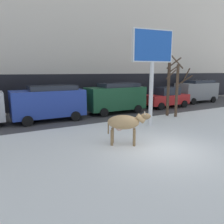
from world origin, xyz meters
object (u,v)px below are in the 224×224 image
at_px(pedestrian_near_billboard, 132,95).
at_px(car_red_sedan, 166,97).
at_px(car_darkgreen_van, 116,97).
at_px(billboard, 152,52).
at_px(bare_tree_far_back, 177,87).
at_px(car_blue_van, 49,102).
at_px(cow_tan, 125,123).
at_px(car_grey_van, 197,91).
at_px(bare_tree_right_lot, 169,78).

bearing_deg(pedestrian_near_billboard, car_red_sedan, -69.97).
bearing_deg(car_darkgreen_van, pedestrian_near_billboard, 41.23).
height_order(billboard, car_darkgreen_van, billboard).
bearing_deg(bare_tree_far_back, car_blue_van, 159.28).
bearing_deg(car_darkgreen_van, cow_tan, -117.53).
relative_size(cow_tan, billboard, 0.32).
bearing_deg(car_red_sedan, pedestrian_near_billboard, 110.03).
distance_m(cow_tan, car_blue_van, 6.76).
relative_size(cow_tan, car_red_sedan, 0.43).
bearing_deg(car_grey_van, billboard, -152.82).
bearing_deg(pedestrian_near_billboard, billboard, -117.98).
xyz_separation_m(car_red_sedan, car_grey_van, (5.08, 0.89, 0.33)).
relative_size(billboard, bare_tree_right_lot, 1.05).
relative_size(car_blue_van, car_red_sedan, 1.10).
relative_size(car_darkgreen_van, bare_tree_far_back, 1.23).
relative_size(cow_tan, car_blue_van, 0.39).
bearing_deg(billboard, car_darkgreen_van, 86.87).
height_order(car_darkgreen_van, bare_tree_far_back, bare_tree_far_back).
xyz_separation_m(car_darkgreen_van, car_red_sedan, (5.33, 0.04, -0.33)).
xyz_separation_m(car_red_sedan, pedestrian_near_billboard, (-1.28, 3.51, -0.03)).
relative_size(cow_tan, bare_tree_right_lot, 0.34).
bearing_deg(car_red_sedan, bare_tree_far_back, -123.12).
bearing_deg(billboard, car_grey_van, 27.18).
relative_size(car_blue_van, car_grey_van, 1.00).
bearing_deg(car_grey_van, pedestrian_near_billboard, 157.60).
height_order(car_darkgreen_van, bare_tree_right_lot, bare_tree_right_lot).
bearing_deg(cow_tan, bare_tree_right_lot, 31.82).
height_order(car_grey_van, bare_tree_right_lot, bare_tree_right_lot).
distance_m(car_blue_van, bare_tree_right_lot, 8.59).
distance_m(car_red_sedan, bare_tree_far_back, 4.25).
bearing_deg(car_grey_van, car_blue_van, -175.79).
height_order(billboard, car_grey_van, billboard).
distance_m(billboard, car_darkgreen_van, 5.49).
height_order(billboard, pedestrian_near_billboard, billboard).
distance_m(car_grey_van, bare_tree_far_back, 8.52).
distance_m(cow_tan, car_grey_van, 15.91).
bearing_deg(pedestrian_near_billboard, cow_tan, -126.31).
distance_m(cow_tan, car_darkgreen_van, 7.62).
relative_size(car_darkgreen_van, car_red_sedan, 1.10).
height_order(car_red_sedan, car_grey_van, car_grey_van).
bearing_deg(bare_tree_far_back, pedestrian_near_billboard, 82.20).
relative_size(car_blue_van, pedestrian_near_billboard, 2.67).
xyz_separation_m(pedestrian_near_billboard, bare_tree_right_lot, (-1.23, -6.37, 1.90)).
height_order(car_blue_van, bare_tree_right_lot, bare_tree_right_lot).
bearing_deg(billboard, car_blue_van, 139.00).
bearing_deg(billboard, bare_tree_right_lot, 29.29).
bearing_deg(bare_tree_far_back, bare_tree_right_lot, 117.57).
relative_size(car_darkgreen_van, car_grey_van, 1.00).
bearing_deg(billboard, bare_tree_far_back, 19.29).
relative_size(car_darkgreen_van, pedestrian_near_billboard, 2.67).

